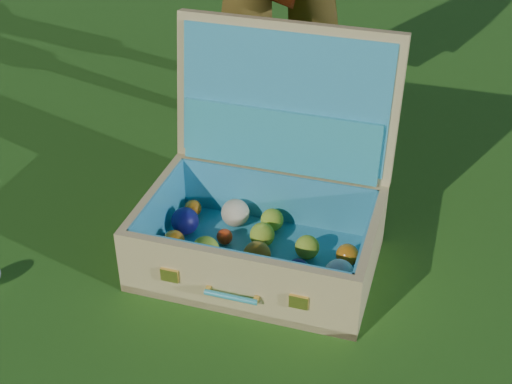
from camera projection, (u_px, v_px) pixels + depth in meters
The scene contains 2 objects.
ground at pixel (230, 260), 1.89m from camera, with size 60.00×60.00×0.00m, color #215114.
suitcase at pixel (265, 198), 1.84m from camera, with size 0.73×0.67×0.57m.
Camera 1 is at (-0.02, -1.47, 1.19)m, focal length 50.00 mm.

